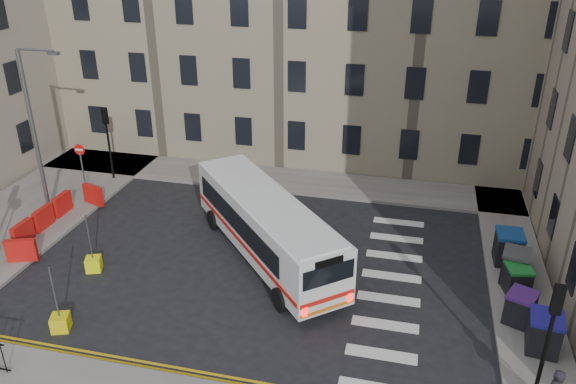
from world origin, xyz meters
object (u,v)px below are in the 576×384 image
at_px(streetlamp, 34,132).
at_px(wheelie_bin_e, 508,247).
at_px(wheelie_bin_b, 520,307).
at_px(bus, 266,224).
at_px(wheelie_bin_d, 515,266).
at_px(bollard_yellow, 94,264).
at_px(wheelie_bin_a, 544,333).
at_px(bollard_chevron, 61,323).
at_px(wheelie_bin_c, 517,279).

xyz_separation_m(streetlamp, wheelie_bin_e, (21.63, 0.42, -3.49)).
bearing_deg(wheelie_bin_b, streetlamp, -164.88).
xyz_separation_m(bus, wheelie_bin_d, (10.15, 0.41, -0.80)).
relative_size(streetlamp, bollard_yellow, 13.57).
bearing_deg(bollard_yellow, wheelie_bin_b, 1.35).
bearing_deg(wheelie_bin_e, wheelie_bin_a, -85.39).
relative_size(bus, bollard_chevron, 15.43).
height_order(wheelie_bin_d, bollard_yellow, wheelie_bin_d).
bearing_deg(bus, bollard_chevron, -172.72).
distance_m(streetlamp, bollard_yellow, 7.53).
bearing_deg(wheelie_bin_b, wheelie_bin_a, -43.04).
bearing_deg(wheelie_bin_b, bollard_yellow, -153.92).
bearing_deg(bollard_chevron, wheelie_bin_c, 20.53).
height_order(streetlamp, wheelie_bin_d, streetlamp).
xyz_separation_m(wheelie_bin_a, wheelie_bin_b, (-0.56, 1.38, -0.08)).
distance_m(bus, wheelie_bin_a, 11.24).
bearing_deg(bollard_yellow, wheelie_bin_a, -3.25).
bearing_deg(streetlamp, wheelie_bin_e, 1.12).
distance_m(wheelie_bin_b, bollard_yellow, 16.73).
bearing_deg(wheelie_bin_d, wheelie_bin_e, 107.03).
relative_size(bus, wheelie_bin_c, 7.76).
distance_m(bus, wheelie_bin_b, 10.33).
bearing_deg(wheelie_bin_c, bollard_chevron, -170.46).
relative_size(wheelie_bin_c, bollard_yellow, 1.99).
distance_m(bus, wheelie_bin_e, 10.22).
relative_size(streetlamp, wheelie_bin_d, 5.94).
distance_m(wheelie_bin_a, bollard_chevron, 16.59).
bearing_deg(streetlamp, bus, -6.58).
height_order(wheelie_bin_c, bollard_chevron, wheelie_bin_c).
height_order(wheelie_bin_b, wheelie_bin_c, wheelie_bin_b).
bearing_deg(wheelie_bin_d, streetlamp, -170.29).
xyz_separation_m(wheelie_bin_d, bollard_chevron, (-15.92, -6.84, -0.51)).
bearing_deg(wheelie_bin_a, streetlamp, 174.71).
height_order(wheelie_bin_b, bollard_yellow, wheelie_bin_b).
distance_m(wheelie_bin_b, wheelie_bin_e, 4.08).
relative_size(wheelie_bin_b, wheelie_bin_e, 0.98).
height_order(bus, wheelie_bin_e, bus).
distance_m(wheelie_bin_c, bollard_chevron, 16.99).
bearing_deg(bollard_chevron, bus, 48.09).
height_order(bollard_yellow, bollard_chevron, same).
bearing_deg(wheelie_bin_a, bollard_chevron, -163.02).
relative_size(wheelie_bin_a, wheelie_bin_c, 1.12).
height_order(bus, bollard_yellow, bus).
height_order(wheelie_bin_d, wheelie_bin_e, wheelie_bin_e).
bearing_deg(wheelie_bin_a, wheelie_bin_d, 103.56).
relative_size(bollard_yellow, bollard_chevron, 1.00).
distance_m(wheelie_bin_b, bollard_chevron, 16.33).
bearing_deg(wheelie_bin_d, bus, -165.54).
height_order(wheelie_bin_c, wheelie_bin_e, wheelie_bin_e).
distance_m(wheelie_bin_b, wheelie_bin_d, 2.74).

